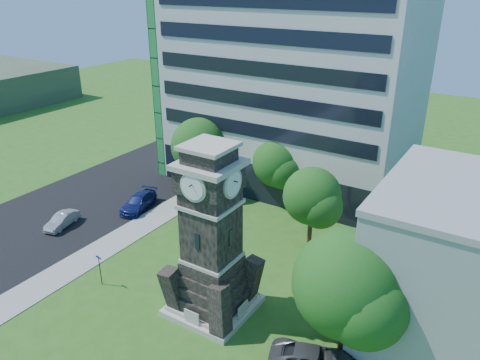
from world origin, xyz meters
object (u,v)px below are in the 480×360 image
Objects in this scene: car_street_mid at (62,220)px; park_bench at (203,296)px; car_street_north at (139,202)px; street_sign at (100,267)px; clock_tower at (212,243)px.

park_bench is (17.75, -1.96, -0.10)m from car_street_mid.
car_street_north is (3.49, 6.51, 0.10)m from car_street_mid.
park_bench is at bearing -44.28° from car_street_north.
car_street_north reaches higher than car_street_mid.
park_bench is at bearing -19.01° from car_street_mid.
street_sign is (6.49, -10.86, 0.87)m from car_street_north.
clock_tower is 3.23× the size of car_street_mid.
street_sign is at bearing -36.27° from car_street_mid.
clock_tower is 2.44× the size of car_street_north.
street_sign reaches higher than car_street_north.
clock_tower is 18.07m from car_street_north.
park_bench is at bearing 24.77° from street_sign.
clock_tower is at bearing 22.27° from street_sign.
park_bench is at bearing 173.66° from clock_tower.
car_street_mid is at bearing -131.80° from car_street_north.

